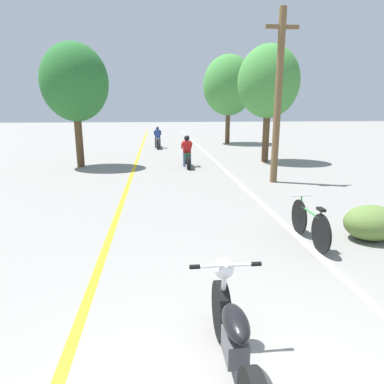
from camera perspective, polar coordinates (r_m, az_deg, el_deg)
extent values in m
cube|color=yellow|center=(14.99, -9.66, 3.86)|extent=(0.14, 48.00, 0.01)
cube|color=white|center=(15.23, 4.97, 4.16)|extent=(0.14, 48.00, 0.01)
cylinder|color=brown|center=(12.23, 14.13, 14.76)|extent=(0.24, 0.24, 5.68)
cube|color=brown|center=(12.48, 14.80, 25.07)|extent=(1.10, 0.10, 0.12)
cylinder|color=#513A23|center=(16.96, 12.23, 9.69)|extent=(0.32, 0.32, 2.82)
ellipsoid|color=#42893D|center=(16.96, 12.65, 17.52)|extent=(2.87, 2.59, 3.31)
cylinder|color=#513A23|center=(25.25, 5.97, 11.35)|extent=(0.32, 0.32, 2.93)
ellipsoid|color=#42893D|center=(25.27, 6.13, 17.26)|extent=(3.61, 3.25, 4.15)
cylinder|color=#513A23|center=(15.90, -18.35, 8.83)|extent=(0.32, 0.32, 2.71)
ellipsoid|color=#286B2D|center=(15.89, -18.99, 16.90)|extent=(2.81, 2.53, 3.24)
ellipsoid|color=#5B7A38|center=(7.70, 27.76, -4.57)|extent=(1.10, 0.88, 0.70)
cylinder|color=black|center=(4.15, 4.90, -18.94)|extent=(0.12, 0.66, 0.66)
ellipsoid|color=black|center=(3.43, 7.28, -20.79)|extent=(0.24, 0.57, 0.21)
cube|color=#4C4C51|center=(3.58, 7.14, -24.17)|extent=(0.20, 0.36, 0.24)
cylinder|color=silver|center=(3.91, 5.25, -15.71)|extent=(0.06, 0.23, 0.65)
cylinder|color=silver|center=(3.69, 5.63, -12.07)|extent=(0.65, 0.04, 0.04)
cylinder|color=black|center=(3.64, 0.46, -12.36)|extent=(0.11, 0.05, 0.05)
cylinder|color=black|center=(3.76, 10.63, -11.70)|extent=(0.11, 0.05, 0.05)
sphere|color=silver|center=(3.80, 5.33, -12.57)|extent=(0.22, 0.22, 0.22)
cylinder|color=black|center=(16.08, -1.09, 5.77)|extent=(0.12, 0.58, 0.58)
cylinder|color=black|center=(14.55, -0.57, 4.91)|extent=(0.12, 0.58, 0.58)
cube|color=#0C4723|center=(15.29, -0.85, 6.03)|extent=(0.20, 0.99, 0.28)
cylinder|color=silver|center=(15.90, -1.07, 8.02)|extent=(0.50, 0.03, 0.03)
cylinder|color=slate|center=(15.25, -1.32, 5.38)|extent=(0.11, 0.11, 0.61)
cylinder|color=slate|center=(15.28, -0.34, 5.40)|extent=(0.11, 0.11, 0.61)
cube|color=red|center=(15.22, -0.84, 7.52)|extent=(0.34, 0.27, 0.55)
cylinder|color=red|center=(15.36, -1.65, 7.77)|extent=(0.08, 0.43, 0.34)
cylinder|color=red|center=(15.39, -0.15, 7.79)|extent=(0.08, 0.43, 0.34)
sphere|color=black|center=(15.22, -0.86, 8.97)|extent=(0.24, 0.24, 0.24)
cylinder|color=black|center=(23.20, -5.74, 8.35)|extent=(0.12, 0.67, 0.67)
cylinder|color=black|center=(21.76, -5.72, 7.98)|extent=(0.12, 0.67, 0.67)
cube|color=silver|center=(22.47, -5.74, 8.62)|extent=(0.20, 0.92, 0.28)
cylinder|color=silver|center=(23.05, -5.78, 10.02)|extent=(0.50, 0.03, 0.03)
cylinder|color=#282D3D|center=(22.43, -6.06, 8.12)|extent=(0.11, 0.11, 0.66)
cylinder|color=#282D3D|center=(22.43, -5.39, 8.14)|extent=(0.11, 0.11, 0.66)
cube|color=navy|center=(22.41, -5.76, 9.62)|extent=(0.34, 0.27, 0.53)
cylinder|color=navy|center=(22.57, -6.28, 9.76)|extent=(0.08, 0.42, 0.33)
cylinder|color=navy|center=(22.57, -5.25, 9.79)|extent=(0.08, 0.42, 0.33)
sphere|color=#2D333D|center=(22.43, -5.79, 10.53)|extent=(0.21, 0.21, 0.21)
cylinder|color=black|center=(7.50, 17.41, -3.95)|extent=(0.04, 0.72, 0.72)
cylinder|color=black|center=(6.66, 20.71, -6.49)|extent=(0.04, 0.72, 0.72)
cylinder|color=#2D8C38|center=(7.00, 19.12, -3.20)|extent=(0.04, 0.79, 0.04)
cylinder|color=#2D8C38|center=(6.66, 20.56, -4.52)|extent=(0.03, 0.03, 0.43)
cube|color=black|center=(6.59, 20.72, -2.73)|extent=(0.10, 0.20, 0.05)
cylinder|color=#2D8C38|center=(7.39, 17.69, -2.34)|extent=(0.03, 0.03, 0.47)
cylinder|color=silver|center=(7.33, 17.82, -0.58)|extent=(0.44, 0.03, 0.03)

